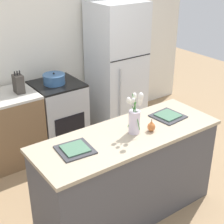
% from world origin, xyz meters
% --- Properties ---
extents(ground_plane, '(10.00, 10.00, 0.00)m').
position_xyz_m(ground_plane, '(0.00, 0.00, 0.00)').
color(ground_plane, '#997A56').
extents(back_wall, '(5.20, 0.08, 2.70)m').
position_xyz_m(back_wall, '(0.00, 2.00, 1.35)').
color(back_wall, silver).
rests_on(back_wall, ground_plane).
extents(kitchen_island, '(1.80, 0.66, 0.91)m').
position_xyz_m(kitchen_island, '(0.00, 0.00, 0.46)').
color(kitchen_island, '#4C4C51').
rests_on(kitchen_island, ground_plane).
extents(stove_range, '(0.60, 0.61, 0.88)m').
position_xyz_m(stove_range, '(0.10, 1.60, 0.44)').
color(stove_range, '#B2B5B7').
rests_on(stove_range, ground_plane).
extents(refrigerator, '(0.68, 0.67, 1.82)m').
position_xyz_m(refrigerator, '(1.05, 1.60, 0.91)').
color(refrigerator, silver).
rests_on(refrigerator, ground_plane).
extents(flower_vase, '(0.14, 0.18, 0.43)m').
position_xyz_m(flower_vase, '(0.06, -0.02, 1.07)').
color(flower_vase, silver).
rests_on(flower_vase, kitchen_island).
extents(pear_figurine, '(0.07, 0.07, 0.12)m').
position_xyz_m(pear_figurine, '(0.20, -0.09, 0.96)').
color(pear_figurine, '#C66B33').
rests_on(pear_figurine, kitchen_island).
extents(plate_setting_left, '(0.31, 0.31, 0.02)m').
position_xyz_m(plate_setting_left, '(-0.54, 0.03, 0.92)').
color(plate_setting_left, '#333338').
rests_on(plate_setting_left, kitchen_island).
extents(plate_setting_right, '(0.31, 0.31, 0.02)m').
position_xyz_m(plate_setting_right, '(0.54, 0.03, 0.92)').
color(plate_setting_right, '#333338').
rests_on(plate_setting_right, kitchen_island).
extents(cooking_pot, '(0.28, 0.28, 0.15)m').
position_xyz_m(cooking_pot, '(0.07, 1.60, 0.95)').
color(cooking_pot, '#386093').
rests_on(cooking_pot, stove_range).
extents(knife_block, '(0.10, 0.14, 0.27)m').
position_xyz_m(knife_block, '(-0.40, 1.58, 1.00)').
color(knife_block, '#3D3833').
rests_on(knife_block, back_counter).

